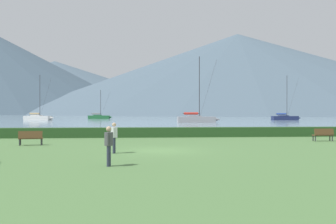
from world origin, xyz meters
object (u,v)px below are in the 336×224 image
(park_bench_under_tree, at_px, (323,134))
(sailboat_slip_0, at_px, (99,117))
(park_bench_near_path, at_px, (31,137))
(person_standing_walker, at_px, (109,143))
(sailboat_slip_2, at_px, (197,119))
(person_seated_viewer, at_px, (114,135))
(sailboat_slip_1, at_px, (38,118))
(sailboat_slip_3, at_px, (285,118))

(park_bench_under_tree, bearing_deg, sailboat_slip_0, 103.57)
(park_bench_near_path, relative_size, person_standing_walker, 0.95)
(sailboat_slip_2, relative_size, person_standing_walker, 7.72)
(sailboat_slip_0, bearing_deg, park_bench_under_tree, -69.29)
(park_bench_under_tree, height_order, person_seated_viewer, person_seated_viewer)
(sailboat_slip_0, height_order, sailboat_slip_1, sailboat_slip_1)
(sailboat_slip_3, bearing_deg, person_seated_viewer, -117.45)
(sailboat_slip_0, relative_size, person_seated_viewer, 4.93)
(sailboat_slip_0, bearing_deg, sailboat_slip_3, -18.03)
(person_standing_walker, bearing_deg, park_bench_under_tree, 43.38)
(sailboat_slip_1, distance_m, person_standing_walker, 80.20)
(sailboat_slip_3, bearing_deg, sailboat_slip_1, 177.10)
(sailboat_slip_0, height_order, park_bench_under_tree, sailboat_slip_0)
(park_bench_under_tree, bearing_deg, sailboat_slip_1, 116.35)
(sailboat_slip_1, distance_m, park_bench_near_path, 69.22)
(sailboat_slip_0, height_order, person_standing_walker, sailboat_slip_0)
(sailboat_slip_1, relative_size, park_bench_near_path, 6.98)
(sailboat_slip_1, bearing_deg, sailboat_slip_2, -15.12)
(sailboat_slip_1, xyz_separation_m, person_standing_walker, (22.86, -76.88, 0.34))
(park_bench_near_path, relative_size, person_seated_viewer, 0.95)
(park_bench_near_path, distance_m, person_standing_walker, 11.41)
(person_seated_viewer, bearing_deg, sailboat_slip_3, 64.37)
(park_bench_under_tree, bearing_deg, person_seated_viewer, -159.59)
(sailboat_slip_2, bearing_deg, person_seated_viewer, -104.02)
(sailboat_slip_2, bearing_deg, sailboat_slip_0, 121.98)
(park_bench_near_path, bearing_deg, person_seated_viewer, -47.70)
(person_standing_walker, bearing_deg, person_seated_viewer, 96.99)
(person_seated_viewer, relative_size, person_standing_walker, 1.00)
(park_bench_under_tree, bearing_deg, sailboat_slip_3, 66.73)
(park_bench_near_path, bearing_deg, sailboat_slip_2, 61.75)
(person_standing_walker, bearing_deg, sailboat_slip_1, 112.51)
(sailboat_slip_3, relative_size, person_seated_viewer, 6.56)
(sailboat_slip_3, height_order, park_bench_near_path, sailboat_slip_3)
(sailboat_slip_1, relative_size, sailboat_slip_2, 0.86)
(sailboat_slip_1, bearing_deg, person_standing_walker, -57.79)
(sailboat_slip_2, bearing_deg, sailboat_slip_3, 34.61)
(sailboat_slip_0, bearing_deg, park_bench_near_path, -83.87)
(sailboat_slip_0, relative_size, park_bench_under_tree, 5.23)
(sailboat_slip_3, xyz_separation_m, person_seated_viewer, (-36.86, -68.11, 0.36))
(sailboat_slip_0, xyz_separation_m, person_standing_walker, (9.78, -91.08, 0.41))
(sailboat_slip_2, xyz_separation_m, person_standing_walker, (-12.43, -55.86, 0.26))
(person_standing_walker, bearing_deg, sailboat_slip_3, 69.16)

